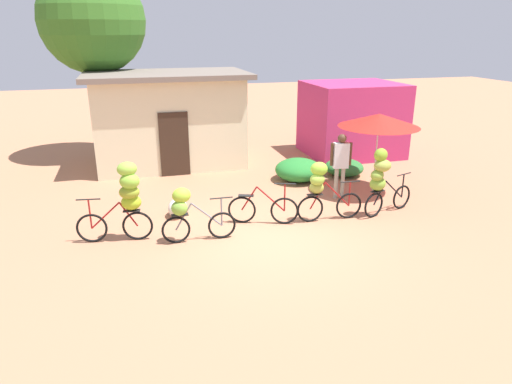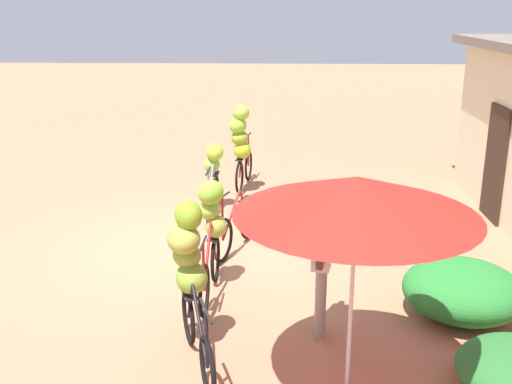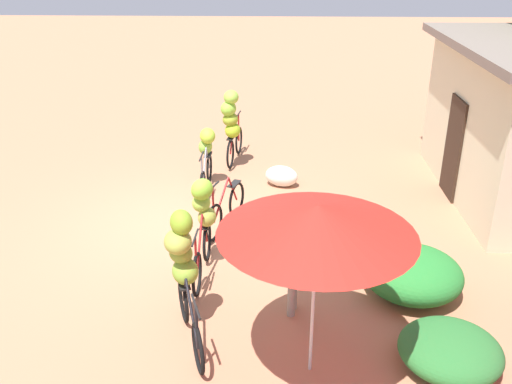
{
  "view_description": "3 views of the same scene",
  "coord_description": "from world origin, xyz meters",
  "px_view_note": "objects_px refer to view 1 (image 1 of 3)",
  "views": [
    {
      "loc": [
        -2.76,
        -8.88,
        4.36
      ],
      "look_at": [
        -0.07,
        0.87,
        0.77
      ],
      "focal_mm": 32.22,
      "sensor_mm": 36.0,
      "label": 1
    },
    {
      "loc": [
        8.78,
        1.41,
        3.66
      ],
      "look_at": [
        0.75,
        1.1,
        1.14
      ],
      "focal_mm": 42.37,
      "sensor_mm": 36.0,
      "label": 2
    },
    {
      "loc": [
        9.06,
        1.63,
        4.79
      ],
      "look_at": [
        0.36,
        1.33,
        0.83
      ],
      "focal_mm": 39.27,
      "sensor_mm": 36.0,
      "label": 3
    }
  ],
  "objects_px": {
    "bicycle_near_pile": "(188,211)",
    "produce_sack": "(177,207)",
    "bicycle_rightmost": "(382,177)",
    "building_low": "(169,119)",
    "tree_behind_building": "(92,21)",
    "bicycle_leftmost": "(126,195)",
    "person_vendor": "(341,159)",
    "shop_pink": "(352,119)",
    "bicycle_center_loaded": "(263,209)",
    "market_umbrella": "(379,120)",
    "bicycle_by_shop": "(322,187)"
  },
  "relations": [
    {
      "from": "tree_behind_building",
      "to": "market_umbrella",
      "type": "xyz_separation_m",
      "value": [
        7.4,
        -6.15,
        -2.58
      ]
    },
    {
      "from": "shop_pink",
      "to": "produce_sack",
      "type": "bearing_deg",
      "value": -147.28
    },
    {
      "from": "tree_behind_building",
      "to": "bicycle_by_shop",
      "type": "relative_size",
      "value": 3.89
    },
    {
      "from": "building_low",
      "to": "bicycle_near_pile",
      "type": "height_order",
      "value": "building_low"
    },
    {
      "from": "bicycle_leftmost",
      "to": "bicycle_center_loaded",
      "type": "bearing_deg",
      "value": 1.99
    },
    {
      "from": "bicycle_leftmost",
      "to": "person_vendor",
      "type": "distance_m",
      "value": 5.69
    },
    {
      "from": "bicycle_by_shop",
      "to": "produce_sack",
      "type": "relative_size",
      "value": 2.35
    },
    {
      "from": "shop_pink",
      "to": "bicycle_near_pile",
      "type": "distance_m",
      "value": 9.02
    },
    {
      "from": "bicycle_by_shop",
      "to": "produce_sack",
      "type": "xyz_separation_m",
      "value": [
        -3.27,
        1.24,
        -0.64
      ]
    },
    {
      "from": "building_low",
      "to": "shop_pink",
      "type": "relative_size",
      "value": 1.63
    },
    {
      "from": "bicycle_center_loaded",
      "to": "bicycle_leftmost",
      "type": "bearing_deg",
      "value": -178.01
    },
    {
      "from": "bicycle_near_pile",
      "to": "person_vendor",
      "type": "relative_size",
      "value": 0.91
    },
    {
      "from": "building_low",
      "to": "person_vendor",
      "type": "relative_size",
      "value": 2.93
    },
    {
      "from": "bicycle_leftmost",
      "to": "bicycle_rightmost",
      "type": "distance_m",
      "value": 5.96
    },
    {
      "from": "bicycle_near_pile",
      "to": "produce_sack",
      "type": "height_order",
      "value": "bicycle_near_pile"
    },
    {
      "from": "bicycle_leftmost",
      "to": "person_vendor",
      "type": "xyz_separation_m",
      "value": [
        5.55,
        1.24,
        0.05
      ]
    },
    {
      "from": "bicycle_near_pile",
      "to": "bicycle_rightmost",
      "type": "height_order",
      "value": "bicycle_rightmost"
    },
    {
      "from": "tree_behind_building",
      "to": "bicycle_near_pile",
      "type": "height_order",
      "value": "tree_behind_building"
    },
    {
      "from": "bicycle_by_shop",
      "to": "person_vendor",
      "type": "height_order",
      "value": "person_vendor"
    },
    {
      "from": "tree_behind_building",
      "to": "bicycle_rightmost",
      "type": "relative_size",
      "value": 3.72
    },
    {
      "from": "tree_behind_building",
      "to": "market_umbrella",
      "type": "relative_size",
      "value": 2.87
    },
    {
      "from": "bicycle_center_loaded",
      "to": "market_umbrella",
      "type": "bearing_deg",
      "value": 20.05
    },
    {
      "from": "tree_behind_building",
      "to": "bicycle_leftmost",
      "type": "xyz_separation_m",
      "value": [
        0.7,
        -7.58,
        -3.59
      ]
    },
    {
      "from": "bicycle_leftmost",
      "to": "bicycle_by_shop",
      "type": "distance_m",
      "value": 4.44
    },
    {
      "from": "shop_pink",
      "to": "produce_sack",
      "type": "distance_m",
      "value": 8.19
    },
    {
      "from": "tree_behind_building",
      "to": "produce_sack",
      "type": "distance_m",
      "value": 8.03
    },
    {
      "from": "bicycle_center_loaded",
      "to": "person_vendor",
      "type": "distance_m",
      "value": 2.83
    },
    {
      "from": "bicycle_leftmost",
      "to": "bicycle_rightmost",
      "type": "height_order",
      "value": "bicycle_leftmost"
    },
    {
      "from": "tree_behind_building",
      "to": "bicycle_by_shop",
      "type": "bearing_deg",
      "value": -56.31
    },
    {
      "from": "bicycle_near_pile",
      "to": "produce_sack",
      "type": "relative_size",
      "value": 2.31
    },
    {
      "from": "bicycle_leftmost",
      "to": "building_low",
      "type": "bearing_deg",
      "value": 75.92
    },
    {
      "from": "bicycle_near_pile",
      "to": "bicycle_by_shop",
      "type": "relative_size",
      "value": 0.98
    },
    {
      "from": "building_low",
      "to": "tree_behind_building",
      "type": "height_order",
      "value": "tree_behind_building"
    },
    {
      "from": "market_umbrella",
      "to": "produce_sack",
      "type": "height_order",
      "value": "market_umbrella"
    },
    {
      "from": "market_umbrella",
      "to": "bicycle_near_pile",
      "type": "bearing_deg",
      "value": -161.12
    },
    {
      "from": "bicycle_center_loaded",
      "to": "produce_sack",
      "type": "xyz_separation_m",
      "value": [
        -1.91,
        1.02,
        -0.14
      ]
    },
    {
      "from": "market_umbrella",
      "to": "bicycle_leftmost",
      "type": "height_order",
      "value": "market_umbrella"
    },
    {
      "from": "bicycle_leftmost",
      "to": "produce_sack",
      "type": "distance_m",
      "value": 1.81
    },
    {
      "from": "market_umbrella",
      "to": "bicycle_near_pile",
      "type": "distance_m",
      "value": 5.93
    },
    {
      "from": "market_umbrella",
      "to": "produce_sack",
      "type": "relative_size",
      "value": 3.18
    },
    {
      "from": "tree_behind_building",
      "to": "bicycle_center_loaded",
      "type": "distance_m",
      "value": 9.39
    },
    {
      "from": "market_umbrella",
      "to": "bicycle_leftmost",
      "type": "distance_m",
      "value": 6.93
    },
    {
      "from": "bicycle_leftmost",
      "to": "bicycle_by_shop",
      "type": "relative_size",
      "value": 1.08
    },
    {
      "from": "shop_pink",
      "to": "produce_sack",
      "type": "relative_size",
      "value": 4.57
    },
    {
      "from": "market_umbrella",
      "to": "bicycle_center_loaded",
      "type": "height_order",
      "value": "market_umbrella"
    },
    {
      "from": "bicycle_rightmost",
      "to": "shop_pink",
      "type": "bearing_deg",
      "value": 70.37
    },
    {
      "from": "produce_sack",
      "to": "bicycle_center_loaded",
      "type": "bearing_deg",
      "value": -28.16
    },
    {
      "from": "market_umbrella",
      "to": "bicycle_near_pile",
      "type": "height_order",
      "value": "market_umbrella"
    },
    {
      "from": "shop_pink",
      "to": "bicycle_leftmost",
      "type": "bearing_deg",
      "value": -145.38
    },
    {
      "from": "produce_sack",
      "to": "bicycle_rightmost",
      "type": "bearing_deg",
      "value": -15.2
    }
  ]
}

